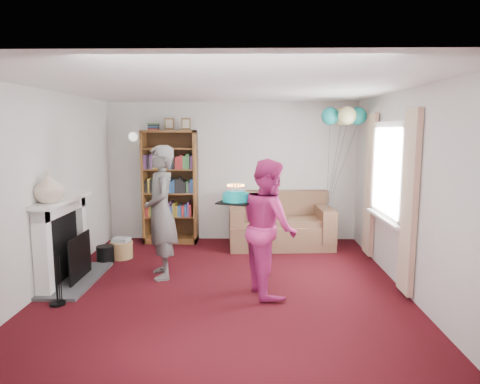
{
  "coord_description": "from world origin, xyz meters",
  "views": [
    {
      "loc": [
        0.31,
        -5.23,
        2.0
      ],
      "look_at": [
        0.18,
        0.6,
        1.15
      ],
      "focal_mm": 32.0,
      "sensor_mm": 36.0,
      "label": 1
    }
  ],
  "objects_px": {
    "sofa": "(280,226)",
    "bookcase": "(171,188)",
    "birthday_cake": "(236,197)",
    "person_magenta": "(269,227)",
    "person_striped": "(161,212)"
  },
  "relations": [
    {
      "from": "sofa",
      "to": "bookcase",
      "type": "bearing_deg",
      "value": 169.57
    },
    {
      "from": "bookcase",
      "to": "birthday_cake",
      "type": "xyz_separation_m",
      "value": [
        1.24,
        -2.43,
        0.22
      ]
    },
    {
      "from": "bookcase",
      "to": "person_magenta",
      "type": "bearing_deg",
      "value": -56.06
    },
    {
      "from": "person_magenta",
      "to": "bookcase",
      "type": "bearing_deg",
      "value": 17.83
    },
    {
      "from": "sofa",
      "to": "birthday_cake",
      "type": "bearing_deg",
      "value": -111.35
    },
    {
      "from": "sofa",
      "to": "person_striped",
      "type": "bearing_deg",
      "value": -139.88
    },
    {
      "from": "person_striped",
      "to": "sofa",
      "type": "bearing_deg",
      "value": 115.34
    },
    {
      "from": "person_magenta",
      "to": "birthday_cake",
      "type": "height_order",
      "value": "person_magenta"
    },
    {
      "from": "birthday_cake",
      "to": "sofa",
      "type": "bearing_deg",
      "value": 72.31
    },
    {
      "from": "person_striped",
      "to": "person_magenta",
      "type": "distance_m",
      "value": 1.54
    },
    {
      "from": "person_striped",
      "to": "birthday_cake",
      "type": "bearing_deg",
      "value": 43.88
    },
    {
      "from": "sofa",
      "to": "person_magenta",
      "type": "height_order",
      "value": "person_magenta"
    },
    {
      "from": "person_magenta",
      "to": "birthday_cake",
      "type": "bearing_deg",
      "value": 72.09
    },
    {
      "from": "person_striped",
      "to": "birthday_cake",
      "type": "height_order",
      "value": "person_striped"
    },
    {
      "from": "bookcase",
      "to": "sofa",
      "type": "distance_m",
      "value": 2.06
    }
  ]
}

